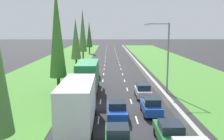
% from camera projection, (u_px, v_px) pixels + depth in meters
% --- Properties ---
extents(ground_plane, '(300.00, 300.00, 0.00)m').
position_uv_depth(ground_plane, '(112.00, 63.00, 61.83)').
color(ground_plane, '#28282B').
rests_on(ground_plane, ground).
extents(grass_verge_left, '(14.00, 140.00, 0.04)m').
position_uv_depth(grass_verge_left, '(60.00, 63.00, 61.66)').
color(grass_verge_left, '#478433').
rests_on(grass_verge_left, ground).
extents(grass_verge_right, '(14.00, 140.00, 0.04)m').
position_uv_depth(grass_verge_right, '(171.00, 63.00, 62.01)').
color(grass_verge_right, '#478433').
rests_on(grass_verge_right, ground).
extents(median_barrier, '(0.44, 120.00, 0.85)m').
position_uv_depth(median_barrier, '(136.00, 62.00, 61.83)').
color(median_barrier, '#9E9B93').
rests_on(median_barrier, ground).
extents(lane_markings, '(3.64, 116.00, 0.01)m').
position_uv_depth(lane_markings, '(112.00, 63.00, 61.82)').
color(lane_markings, white).
rests_on(lane_markings, ground).
extents(green_hatchback_centre_lane, '(1.74, 3.90, 1.72)m').
position_uv_depth(green_hatchback_centre_lane, '(117.00, 137.00, 17.61)').
color(green_hatchback_centre_lane, '#237A33').
rests_on(green_hatchback_centre_lane, ground).
extents(green_sedan_right_lane, '(1.82, 4.50, 1.64)m').
position_uv_depth(green_sedan_right_lane, '(170.00, 133.00, 18.34)').
color(green_sedan_right_lane, '#237A33').
rests_on(green_sedan_right_lane, ground).
extents(blue_sedan_centre_lane, '(1.82, 4.50, 1.64)m').
position_uv_depth(blue_sedan_centre_lane, '(117.00, 109.00, 23.77)').
color(blue_sedan_centre_lane, '#1E47B7').
rests_on(blue_sedan_centre_lane, ground).
extents(white_box_truck_left_lane, '(2.46, 9.40, 4.18)m').
position_uv_depth(white_box_truck_left_lane, '(79.00, 103.00, 20.90)').
color(white_box_truck_left_lane, black).
rests_on(white_box_truck_left_lane, ground).
extents(blue_hatchback_right_lane, '(1.74, 3.90, 1.72)m').
position_uv_depth(blue_hatchback_right_lane, '(151.00, 106.00, 24.66)').
color(blue_hatchback_right_lane, '#1E47B7').
rests_on(blue_hatchback_right_lane, ground).
extents(green_box_truck_left_lane, '(2.46, 9.40, 4.18)m').
position_uv_depth(green_box_truck_left_lane, '(88.00, 76.00, 32.83)').
color(green_box_truck_left_lane, black).
rests_on(green_box_truck_left_lane, ground).
extents(silver_sedan_left_lane, '(1.82, 4.50, 1.64)m').
position_uv_depth(silver_sedan_left_lane, '(94.00, 73.00, 43.08)').
color(silver_sedan_left_lane, silver).
rests_on(silver_sedan_left_lane, ground).
extents(silver_hatchback_right_lane, '(1.74, 3.90, 1.72)m').
position_uv_depth(silver_hatchback_right_lane, '(143.00, 91.00, 30.71)').
color(silver_hatchback_right_lane, silver).
rests_on(silver_hatchback_right_lane, ground).
extents(poplar_tree_second, '(2.13, 2.13, 13.36)m').
position_uv_depth(poplar_tree_second, '(57.00, 33.00, 31.53)').
color(poplar_tree_second, '#4C3823').
rests_on(poplar_tree_second, ground).
extents(poplar_tree_third, '(2.06, 2.06, 10.34)m').
position_uv_depth(poplar_tree_third, '(76.00, 39.00, 51.35)').
color(poplar_tree_third, '#4C3823').
rests_on(poplar_tree_third, ground).
extents(poplar_tree_fourth, '(2.14, 2.14, 13.59)m').
position_uv_depth(poplar_tree_fourth, '(83.00, 31.00, 68.53)').
color(poplar_tree_fourth, '#4C3823').
rests_on(poplar_tree_fourth, ground).
extents(poplar_tree_fifth, '(2.07, 2.07, 10.64)m').
position_uv_depth(poplar_tree_fifth, '(89.00, 35.00, 85.71)').
color(poplar_tree_fifth, '#4C3823').
rests_on(poplar_tree_fifth, ground).
extents(street_light_mast, '(3.20, 0.28, 9.00)m').
position_uv_depth(street_light_mast, '(165.00, 53.00, 32.16)').
color(street_light_mast, gray).
rests_on(street_light_mast, ground).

